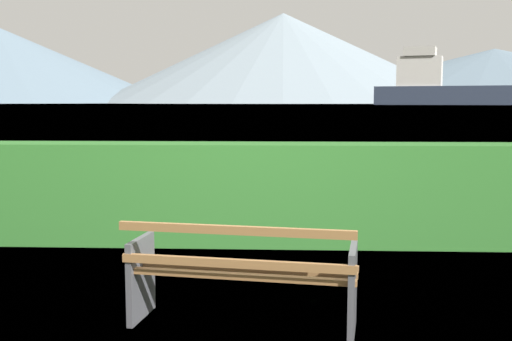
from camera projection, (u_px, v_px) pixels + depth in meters
ground_plane at (244, 324)px, 4.89m from camera, size 1400.00×1400.00×0.00m
water_surface at (283, 105)px, 309.18m from camera, size 620.00×620.00×0.00m
park_bench at (242, 274)px, 4.78m from camera, size 1.87×0.84×0.87m
hedge_row at (258, 194)px, 7.62m from camera, size 10.11×0.70×1.26m
cargo_ship_large at (480, 88)px, 286.12m from camera, size 114.58×48.48×27.68m
distant_hills at (262, 66)px, 582.50m from camera, size 860.81×419.15×84.66m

